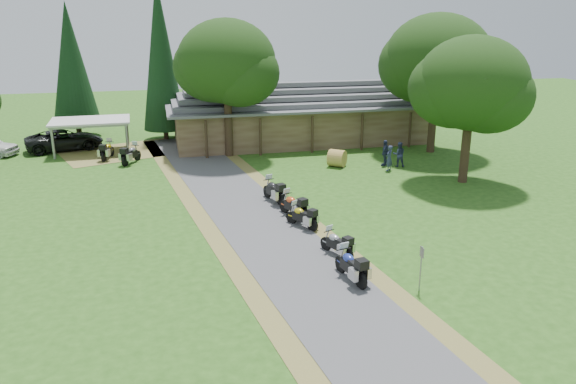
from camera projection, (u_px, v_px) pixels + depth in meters
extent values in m
plane|color=#275016|center=(298.00, 267.00, 23.55)|extent=(120.00, 120.00, 0.00)
plane|color=#4E4E51|center=(268.00, 233.00, 27.16)|extent=(51.95, 51.95, 0.00)
imported|color=black|center=(64.00, 135.00, 43.39)|extent=(4.16, 6.68, 2.38)
imported|color=navy|center=(389.00, 156.00, 37.70)|extent=(0.71, 0.70, 2.04)
imported|color=navy|center=(399.00, 152.00, 38.74)|extent=(0.66, 0.55, 2.03)
imported|color=navy|center=(385.00, 151.00, 38.96)|extent=(0.73, 0.75, 2.14)
cylinder|color=#A47E3C|center=(337.00, 158.00, 38.85)|extent=(1.59, 1.61, 1.19)
cone|color=black|center=(161.00, 60.00, 45.43)|extent=(3.50, 3.50, 13.08)
cone|color=black|center=(72.00, 71.00, 46.83)|extent=(3.95, 3.95, 11.18)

